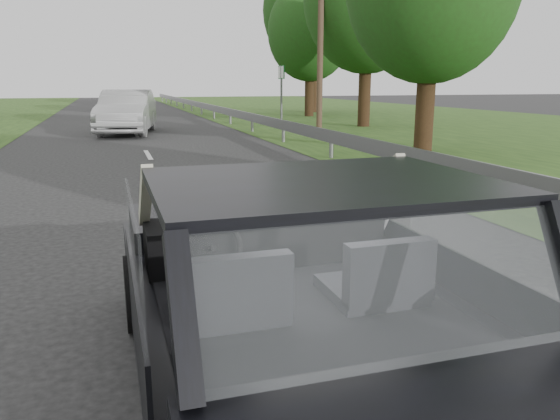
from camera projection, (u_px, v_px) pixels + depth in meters
ground at (293, 400)px, 3.35m from camera, size 140.00×140.00×0.00m
subject_car at (293, 289)px, 3.18m from camera, size 1.80×4.00×1.45m
dashboard at (264, 239)px, 3.73m from camera, size 1.58×0.45×0.30m
driver_seat at (237, 289)px, 2.76m from camera, size 0.50×0.72×0.42m
passenger_seat at (380, 273)px, 2.99m from camera, size 0.50×0.72×0.42m
steering_wheel at (214, 247)px, 3.33m from camera, size 0.36×0.36×0.04m
cat at (303, 203)px, 3.73m from camera, size 0.64×0.29×0.28m
guardrail at (327, 136)px, 13.75m from camera, size 0.05×90.00×0.32m
other_car at (127, 112)px, 20.40m from camera, size 2.76×5.19×1.62m
highway_sign at (281, 93)px, 27.40m from camera, size 0.15×1.08×2.69m
utility_pole at (320, 38)px, 21.33m from camera, size 0.29×0.29×7.12m
tree_0 at (430, 23)px, 14.24m from camera, size 5.62×5.62×6.78m
tree_1 at (367, 28)px, 22.95m from camera, size 6.27×6.27×8.20m
tree_2 at (310, 52)px, 30.19m from camera, size 5.13×5.13×7.06m
tree_3 at (313, 35)px, 34.01m from camera, size 6.97×6.97×9.54m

